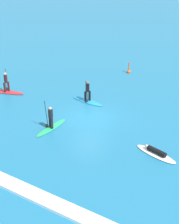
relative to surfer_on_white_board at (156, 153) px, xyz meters
name	(u,v)px	position (x,y,z in m)	size (l,w,h in m)	color
ground_plane	(90,118)	(-6.19, 2.01, -0.14)	(120.00, 120.00, 0.00)	#1E6B93
surfer_on_white_board	(156,153)	(0.00, 0.00, 0.00)	(3.01, 1.42, 0.44)	white
surfer_on_blue_board	(87,97)	(-7.91, 4.44, 0.30)	(3.10, 1.12, 2.01)	#1E8CD1
surfer_on_red_board	(7,88)	(-14.98, 2.26, 0.24)	(3.28, 1.56, 2.10)	red
surfer_on_green_board	(51,123)	(-7.67, -0.81, 0.31)	(0.75, 3.12, 2.15)	#23B266
marker_buoy	(129,71)	(-8.08, 12.56, 0.06)	(0.40, 0.40, 1.20)	#E55119
wave_crest	(3,180)	(-6.19, -7.08, -0.05)	(16.67, 0.90, 0.18)	white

